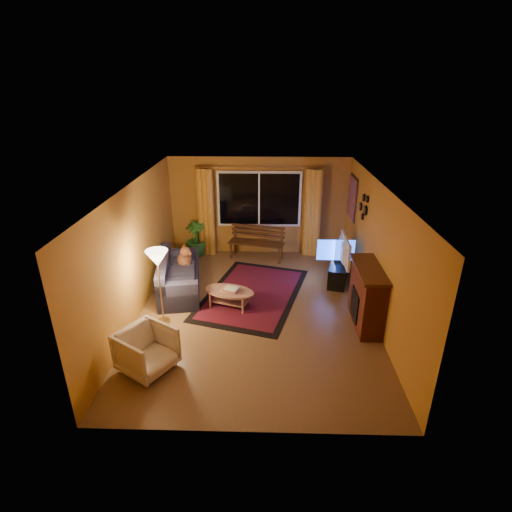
{
  "coord_description": "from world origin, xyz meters",
  "views": [
    {
      "loc": [
        0.21,
        -6.82,
        4.16
      ],
      "look_at": [
        0.0,
        0.3,
        1.05
      ],
      "focal_mm": 28.0,
      "sensor_mm": 36.0,
      "label": 1
    }
  ],
  "objects_px": {
    "armchair": "(147,349)",
    "sofa": "(179,275)",
    "floor_lamp": "(160,288)",
    "coffee_table": "(230,299)",
    "tv_console": "(338,272)",
    "bench": "(256,251)"
  },
  "relations": [
    {
      "from": "armchair",
      "to": "tv_console",
      "type": "bearing_deg",
      "value": -15.04
    },
    {
      "from": "bench",
      "to": "coffee_table",
      "type": "distance_m",
      "value": 2.46
    },
    {
      "from": "armchair",
      "to": "sofa",
      "type": "bearing_deg",
      "value": 33.36
    },
    {
      "from": "sofa",
      "to": "armchair",
      "type": "height_order",
      "value": "armchair"
    },
    {
      "from": "bench",
      "to": "floor_lamp",
      "type": "bearing_deg",
      "value": -105.32
    },
    {
      "from": "tv_console",
      "to": "sofa",
      "type": "bearing_deg",
      "value": -156.08
    },
    {
      "from": "floor_lamp",
      "to": "tv_console",
      "type": "bearing_deg",
      "value": 26.86
    },
    {
      "from": "coffee_table",
      "to": "floor_lamp",
      "type": "bearing_deg",
      "value": -154.18
    },
    {
      "from": "bench",
      "to": "sofa",
      "type": "bearing_deg",
      "value": -118.42
    },
    {
      "from": "coffee_table",
      "to": "armchair",
      "type": "bearing_deg",
      "value": -119.82
    },
    {
      "from": "bench",
      "to": "armchair",
      "type": "height_order",
      "value": "armchair"
    },
    {
      "from": "bench",
      "to": "floor_lamp",
      "type": "xyz_separation_m",
      "value": [
        -1.67,
        -3.0,
        0.52
      ]
    },
    {
      "from": "floor_lamp",
      "to": "coffee_table",
      "type": "relative_size",
      "value": 1.43
    },
    {
      "from": "coffee_table",
      "to": "sofa",
      "type": "bearing_deg",
      "value": 150.6
    },
    {
      "from": "floor_lamp",
      "to": "armchair",
      "type": "bearing_deg",
      "value": -86.02
    },
    {
      "from": "bench",
      "to": "coffee_table",
      "type": "relative_size",
      "value": 1.37
    },
    {
      "from": "armchair",
      "to": "coffee_table",
      "type": "relative_size",
      "value": 0.76
    },
    {
      "from": "sofa",
      "to": "armchair",
      "type": "relative_size",
      "value": 2.46
    },
    {
      "from": "sofa",
      "to": "tv_console",
      "type": "height_order",
      "value": "sofa"
    },
    {
      "from": "floor_lamp",
      "to": "coffee_table",
      "type": "distance_m",
      "value": 1.44
    },
    {
      "from": "armchair",
      "to": "coffee_table",
      "type": "height_order",
      "value": "armchair"
    },
    {
      "from": "armchair",
      "to": "tv_console",
      "type": "height_order",
      "value": "armchair"
    }
  ]
}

